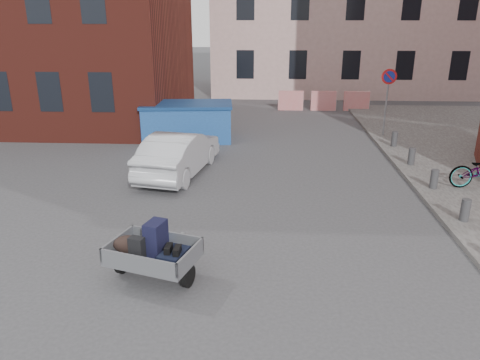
{
  "coord_description": "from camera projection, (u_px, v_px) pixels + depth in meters",
  "views": [
    {
      "loc": [
        1.14,
        -9.36,
        4.89
      ],
      "look_at": [
        0.59,
        1.08,
        1.1
      ],
      "focal_mm": 35.0,
      "sensor_mm": 36.0,
      "label": 1
    }
  ],
  "objects": [
    {
      "name": "bollards",
      "position": [
        434.0,
        179.0,
        13.27
      ],
      "size": [
        0.22,
        9.02,
        0.55
      ],
      "color": "#3A3A3D",
      "rests_on": "sidewalk"
    },
    {
      "name": "trailer",
      "position": [
        153.0,
        251.0,
        8.85
      ],
      "size": [
        1.86,
        1.97,
        1.2
      ],
      "rotation": [
        0.0,
        0.0,
        -0.3
      ],
      "color": "black",
      "rests_on": "ground"
    },
    {
      "name": "barriers",
      "position": [
        324.0,
        101.0,
        24.22
      ],
      "size": [
        4.7,
        0.18,
        1.0
      ],
      "color": "red",
      "rests_on": "ground"
    },
    {
      "name": "ground",
      "position": [
        211.0,
        242.0,
        10.51
      ],
      "size": [
        120.0,
        120.0,
        0.0
      ],
      "primitive_type": "plane",
      "color": "#38383A",
      "rests_on": "ground"
    },
    {
      "name": "silver_car",
      "position": [
        179.0,
        153.0,
        14.69
      ],
      "size": [
        2.2,
        4.34,
        1.37
      ],
      "primitive_type": "imported",
      "rotation": [
        0.0,
        0.0,
        2.95
      ],
      "color": "#B1B3B9",
      "rests_on": "ground"
    },
    {
      "name": "dumpster",
      "position": [
        187.0,
        122.0,
        18.59
      ],
      "size": [
        3.7,
        2.15,
        1.49
      ],
      "rotation": [
        0.0,
        0.0,
        0.09
      ],
      "color": "#2253A1",
      "rests_on": "ground"
    },
    {
      "name": "no_parking_sign",
      "position": [
        388.0,
        88.0,
        18.44
      ],
      "size": [
        0.6,
        0.09,
        2.65
      ],
      "color": "gray",
      "rests_on": "sidewalk"
    }
  ]
}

